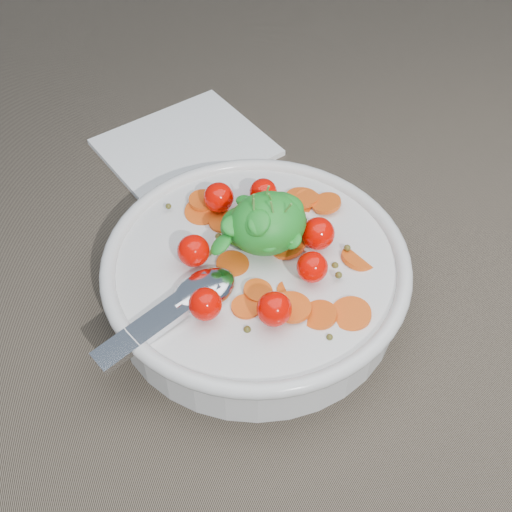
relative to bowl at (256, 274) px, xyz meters
name	(u,v)px	position (x,y,z in m)	size (l,w,h in m)	color
ground	(240,273)	(0.00, 0.03, -0.03)	(6.00, 6.00, 0.00)	brown
bowl	(256,274)	(0.00, 0.00, 0.00)	(0.26, 0.24, 0.10)	silver
napkin	(186,147)	(0.01, 0.20, -0.03)	(0.15, 0.13, 0.01)	white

